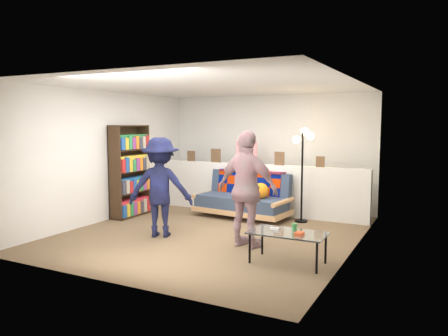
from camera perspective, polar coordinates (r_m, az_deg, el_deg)
name	(u,v)px	position (r m, az deg, el deg)	size (l,w,h in m)	color
ground	(213,233)	(7.30, -1.45, -8.52)	(5.00, 5.00, 0.00)	brown
room_shell	(226,132)	(7.48, 0.25, 4.79)	(4.60, 5.05, 2.45)	silver
half_wall_ledge	(256,189)	(8.79, 4.17, -2.73)	(4.45, 0.15, 1.00)	silver
ledge_decor	(245,155)	(8.79, 2.80, 1.72)	(2.97, 0.02, 0.45)	brown
futon_sofa	(244,198)	(8.46, 2.68, -3.99)	(1.90, 1.05, 0.78)	tan
bookshelf	(130,174)	(8.66, -12.20, -0.78)	(0.30, 0.89, 1.77)	#301D10
coffee_table	(288,234)	(5.76, 8.40, -8.57)	(0.98, 0.54, 0.51)	black
floor_lamp	(303,156)	(8.09, 10.29, 1.62)	(0.40, 0.32, 1.73)	black
person_left	(160,187)	(7.06, -8.31, -2.49)	(1.03, 0.59, 1.59)	black
person_right	(247,189)	(6.36, 3.07, -2.81)	(1.00, 0.42, 1.71)	pink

